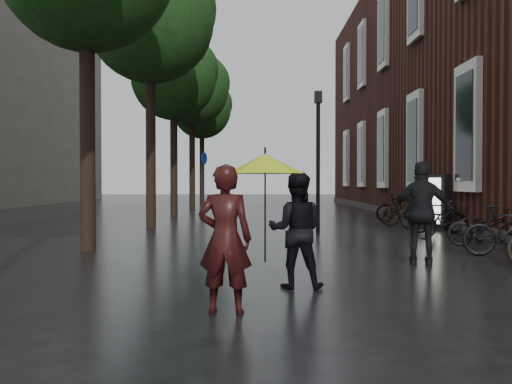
{
  "coord_description": "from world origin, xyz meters",
  "views": [
    {
      "loc": [
        -0.51,
        -4.6,
        1.47
      ],
      "look_at": [
        -0.49,
        6.85,
        1.26
      ],
      "focal_mm": 38.0,
      "sensor_mm": 36.0,
      "label": 1
    }
  ],
  "objects_px": {
    "person_burgundy": "(225,239)",
    "lamp_post": "(318,147)",
    "person_black": "(296,230)",
    "parked_bicycles": "(445,218)",
    "pedestrian_walking": "(422,213)",
    "ad_lightbox": "(433,202)"
  },
  "relations": [
    {
      "from": "parked_bicycles",
      "to": "lamp_post",
      "type": "bearing_deg",
      "value": 167.02
    },
    {
      "from": "person_burgundy",
      "to": "ad_lightbox",
      "type": "xyz_separation_m",
      "value": [
        5.84,
        10.61,
        0.02
      ]
    },
    {
      "from": "person_burgundy",
      "to": "pedestrian_walking",
      "type": "bearing_deg",
      "value": -126.11
    },
    {
      "from": "pedestrian_walking",
      "to": "lamp_post",
      "type": "xyz_separation_m",
      "value": [
        -1.2,
        5.73,
        1.53
      ]
    },
    {
      "from": "person_black",
      "to": "parked_bicycles",
      "type": "relative_size",
      "value": 0.14
    },
    {
      "from": "pedestrian_walking",
      "to": "ad_lightbox",
      "type": "height_order",
      "value": "pedestrian_walking"
    },
    {
      "from": "person_black",
      "to": "pedestrian_walking",
      "type": "xyz_separation_m",
      "value": [
        2.43,
        2.17,
        0.12
      ]
    },
    {
      "from": "person_black",
      "to": "person_burgundy",
      "type": "bearing_deg",
      "value": 63.41
    },
    {
      "from": "person_black",
      "to": "parked_bicycles",
      "type": "bearing_deg",
      "value": -117.33
    },
    {
      "from": "ad_lightbox",
      "to": "lamp_post",
      "type": "relative_size",
      "value": 0.42
    },
    {
      "from": "parked_bicycles",
      "to": "ad_lightbox",
      "type": "distance_m",
      "value": 2.09
    },
    {
      "from": "pedestrian_walking",
      "to": "parked_bicycles",
      "type": "xyz_separation_m",
      "value": [
        2.14,
        4.96,
        -0.43
      ]
    },
    {
      "from": "person_burgundy",
      "to": "lamp_post",
      "type": "height_order",
      "value": "lamp_post"
    },
    {
      "from": "parked_bicycles",
      "to": "pedestrian_walking",
      "type": "bearing_deg",
      "value": -113.38
    },
    {
      "from": "person_black",
      "to": "lamp_post",
      "type": "height_order",
      "value": "lamp_post"
    },
    {
      "from": "person_black",
      "to": "lamp_post",
      "type": "xyz_separation_m",
      "value": [
        1.23,
        7.9,
        1.65
      ]
    },
    {
      "from": "person_black",
      "to": "parked_bicycles",
      "type": "distance_m",
      "value": 8.48
    },
    {
      "from": "person_burgundy",
      "to": "person_black",
      "type": "relative_size",
      "value": 1.04
    },
    {
      "from": "parked_bicycles",
      "to": "person_burgundy",
      "type": "bearing_deg",
      "value": -122.55
    },
    {
      "from": "person_black",
      "to": "parked_bicycles",
      "type": "xyz_separation_m",
      "value": [
        4.57,
        7.13,
        -0.31
      ]
    },
    {
      "from": "person_burgundy",
      "to": "lamp_post",
      "type": "distance_m",
      "value": 9.73
    },
    {
      "from": "ad_lightbox",
      "to": "lamp_post",
      "type": "distance_m",
      "value": 4.23
    }
  ]
}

